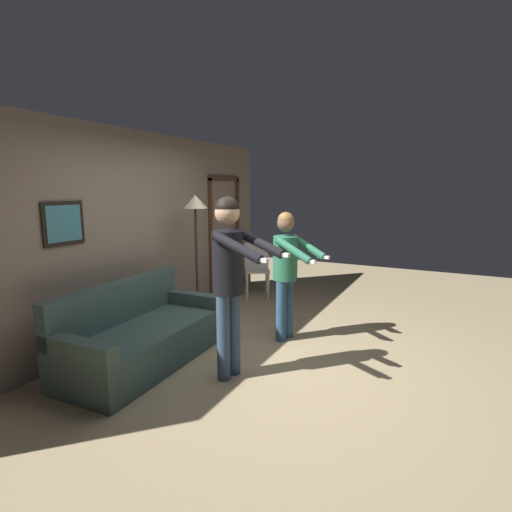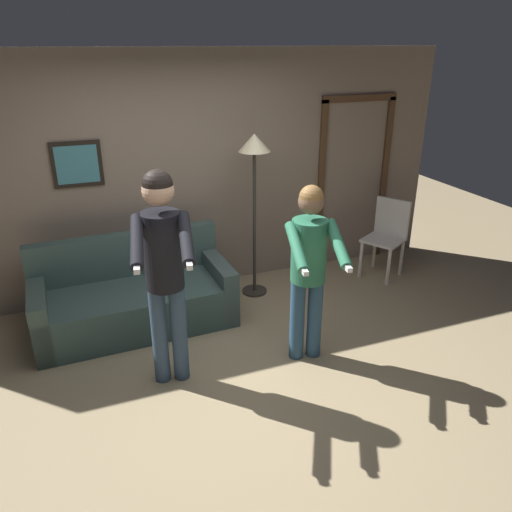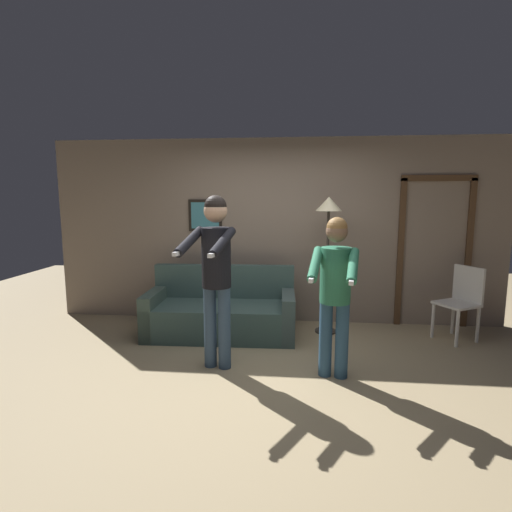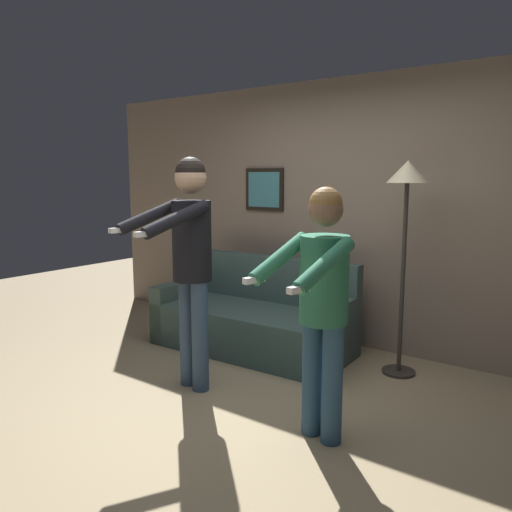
{
  "view_description": "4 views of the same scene",
  "coord_description": "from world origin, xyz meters",
  "px_view_note": "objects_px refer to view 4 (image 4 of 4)",
  "views": [
    {
      "loc": [
        -3.76,
        -1.76,
        1.89
      ],
      "look_at": [
        0.08,
        0.18,
        1.15
      ],
      "focal_mm": 28.0,
      "sensor_mm": 36.0,
      "label": 1
    },
    {
      "loc": [
        -1.1,
        -3.33,
        2.65
      ],
      "look_at": [
        0.27,
        0.21,
        1.01
      ],
      "focal_mm": 35.0,
      "sensor_mm": 36.0,
      "label": 2
    },
    {
      "loc": [
        0.31,
        -3.77,
        1.79
      ],
      "look_at": [
        -0.07,
        -0.0,
        1.23
      ],
      "focal_mm": 28.0,
      "sensor_mm": 36.0,
      "label": 3
    },
    {
      "loc": [
        2.11,
        -2.58,
        1.65
      ],
      "look_at": [
        0.09,
        0.22,
        1.11
      ],
      "focal_mm": 35.0,
      "sensor_mm": 36.0,
      "label": 4
    }
  ],
  "objects_px": {
    "couch": "(254,321)",
    "person_standing_left": "(190,249)",
    "person_standing_right": "(322,293)",
    "torchiere_lamp": "(407,197)"
  },
  "relations": [
    {
      "from": "person_standing_left",
      "to": "person_standing_right",
      "type": "bearing_deg",
      "value": -4.88
    },
    {
      "from": "couch",
      "to": "person_standing_left",
      "type": "relative_size",
      "value": 1.07
    },
    {
      "from": "couch",
      "to": "person_standing_right",
      "type": "distance_m",
      "value": 1.88
    },
    {
      "from": "torchiere_lamp",
      "to": "person_standing_right",
      "type": "xyz_separation_m",
      "value": [
        -0.03,
        -1.36,
        -0.54
      ]
    },
    {
      "from": "person_standing_left",
      "to": "person_standing_right",
      "type": "relative_size",
      "value": 1.13
    },
    {
      "from": "torchiere_lamp",
      "to": "couch",
      "type": "bearing_deg",
      "value": -170.82
    },
    {
      "from": "person_standing_left",
      "to": "person_standing_right",
      "type": "height_order",
      "value": "person_standing_left"
    },
    {
      "from": "person_standing_left",
      "to": "torchiere_lamp",
      "type": "bearing_deg",
      "value": 45.69
    },
    {
      "from": "couch",
      "to": "person_standing_left",
      "type": "height_order",
      "value": "person_standing_left"
    },
    {
      "from": "torchiere_lamp",
      "to": "person_standing_right",
      "type": "height_order",
      "value": "torchiere_lamp"
    }
  ]
}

